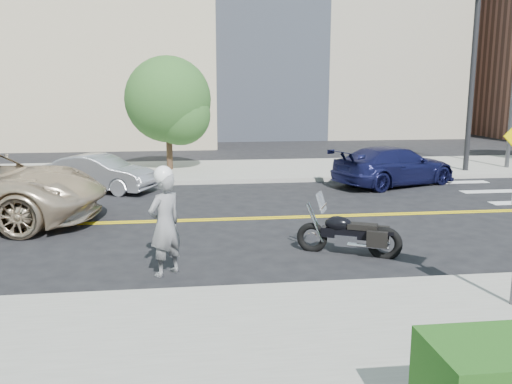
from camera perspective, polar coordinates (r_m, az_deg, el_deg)
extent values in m
plane|color=black|center=(13.76, -4.78, -2.94)|extent=(120.00, 120.00, 0.00)
cube|color=#9E9B91|center=(6.71, -1.84, -18.01)|extent=(60.00, 5.00, 0.15)
cube|color=#9E9B91|center=(21.09, -5.67, 2.21)|extent=(60.00, 5.00, 0.15)
cylinder|color=black|center=(22.02, 21.81, 11.19)|extent=(0.20, 0.20, 7.00)
imported|color=silver|center=(9.71, -9.56, -3.37)|extent=(0.80, 0.78, 1.86)
sphere|color=white|center=(9.53, -9.73, 1.76)|extent=(0.34, 0.34, 0.34)
imported|color=#97989E|center=(17.97, -16.15, 1.91)|extent=(3.77, 2.63, 1.18)
imported|color=#181A48|center=(18.95, 14.37, 2.68)|extent=(4.91, 3.42, 1.32)
cylinder|color=#382619|center=(21.08, -9.18, 6.86)|extent=(0.24, 0.24, 3.62)
sphere|color=#26571B|center=(21.03, -9.26, 9.61)|extent=(3.25, 3.25, 3.25)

